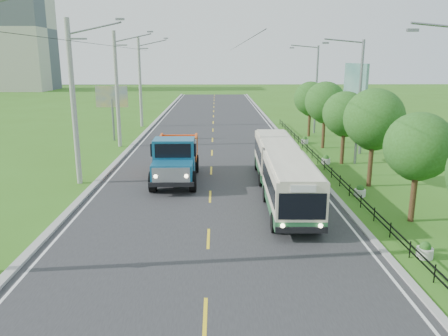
{
  "coord_description": "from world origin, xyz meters",
  "views": [
    {
      "loc": [
        0.36,
        -17.78,
        7.65
      ],
      "look_at": [
        0.78,
        5.19,
        1.9
      ],
      "focal_mm": 35.0,
      "sensor_mm": 36.0,
      "label": 1
    }
  ],
  "objects_px": {
    "tree_fourth": "(345,116)",
    "tree_fifth": "(325,104)",
    "planter_far": "(305,141)",
    "tree_second": "(418,149)",
    "streetlight_far": "(315,86)",
    "pole_far": "(140,82)",
    "tree_third": "(374,122)",
    "planter_mid": "(326,160)",
    "planter_near": "(360,191)",
    "pole_near": "(74,102)",
    "dump_truck": "(176,156)",
    "billboard_left": "(112,100)",
    "pole_mid": "(117,89)",
    "bus": "(282,168)",
    "planter_front": "(425,251)",
    "billboard_right": "(355,87)",
    "tree_back": "(311,100)",
    "streetlight_mid": "(357,98)"
  },
  "relations": [
    {
      "from": "pole_near",
      "to": "tree_back",
      "type": "relative_size",
      "value": 1.82
    },
    {
      "from": "billboard_left",
      "to": "bus",
      "type": "distance_m",
      "value": 22.42
    },
    {
      "from": "planter_front",
      "to": "billboard_right",
      "type": "bearing_deg",
      "value": 80.45
    },
    {
      "from": "tree_second",
      "to": "billboard_left",
      "type": "distance_m",
      "value": 29.2
    },
    {
      "from": "tree_third",
      "to": "dump_truck",
      "type": "relative_size",
      "value": 0.86
    },
    {
      "from": "planter_far",
      "to": "billboard_left",
      "type": "xyz_separation_m",
      "value": [
        -18.1,
        2.0,
        3.58
      ]
    },
    {
      "from": "streetlight_far",
      "to": "dump_truck",
      "type": "xyz_separation_m",
      "value": [
        -12.87,
        -18.53,
        -3.25
      ]
    },
    {
      "from": "streetlight_far",
      "to": "pole_mid",
      "type": "bearing_deg",
      "value": -159.68
    },
    {
      "from": "pole_mid",
      "to": "planter_front",
      "type": "bearing_deg",
      "value": -53.75
    },
    {
      "from": "tree_third",
      "to": "streetlight_mid",
      "type": "distance_m",
      "value": 5.98
    },
    {
      "from": "dump_truck",
      "to": "pole_near",
      "type": "bearing_deg",
      "value": -176.11
    },
    {
      "from": "pole_far",
      "to": "tree_third",
      "type": "distance_m",
      "value": 30.78
    },
    {
      "from": "pole_far",
      "to": "bus",
      "type": "bearing_deg",
      "value": -65.11
    },
    {
      "from": "pole_far",
      "to": "dump_truck",
      "type": "distance_m",
      "value": 24.54
    },
    {
      "from": "tree_third",
      "to": "streetlight_far",
      "type": "distance_m",
      "value": 19.9
    },
    {
      "from": "pole_mid",
      "to": "bus",
      "type": "relative_size",
      "value": 0.72
    },
    {
      "from": "pole_mid",
      "to": "pole_far",
      "type": "distance_m",
      "value": 12.0
    },
    {
      "from": "pole_near",
      "to": "tree_third",
      "type": "relative_size",
      "value": 1.67
    },
    {
      "from": "pole_mid",
      "to": "streetlight_mid",
      "type": "relative_size",
      "value": 1.1
    },
    {
      "from": "planter_near",
      "to": "tree_fourth",
      "type": "bearing_deg",
      "value": 81.23
    },
    {
      "from": "pole_far",
      "to": "tree_third",
      "type": "xyz_separation_m",
      "value": [
        18.12,
        -24.86,
        -1.11
      ]
    },
    {
      "from": "tree_fourth",
      "to": "tree_fifth",
      "type": "relative_size",
      "value": 0.93
    },
    {
      "from": "tree_back",
      "to": "planter_near",
      "type": "relative_size",
      "value": 8.21
    },
    {
      "from": "tree_fourth",
      "to": "streetlight_far",
      "type": "xyz_separation_m",
      "value": [
        0.79,
        13.86,
        1.32
      ]
    },
    {
      "from": "pole_near",
      "to": "tree_fourth",
      "type": "height_order",
      "value": "pole_near"
    },
    {
      "from": "pole_near",
      "to": "billboard_right",
      "type": "height_order",
      "value": "pole_near"
    },
    {
      "from": "pole_mid",
      "to": "planter_far",
      "type": "distance_m",
      "value": 17.56
    },
    {
      "from": "pole_near",
      "to": "pole_mid",
      "type": "height_order",
      "value": "same"
    },
    {
      "from": "planter_near",
      "to": "bus",
      "type": "height_order",
      "value": "bus"
    },
    {
      "from": "pole_mid",
      "to": "streetlight_mid",
      "type": "bearing_deg",
      "value": -20.32
    },
    {
      "from": "planter_front",
      "to": "tree_fourth",
      "type": "bearing_deg",
      "value": 85.55
    },
    {
      "from": "pole_mid",
      "to": "planter_mid",
      "type": "bearing_deg",
      "value": -22.54
    },
    {
      "from": "planter_near",
      "to": "planter_mid",
      "type": "bearing_deg",
      "value": 90.0
    },
    {
      "from": "tree_second",
      "to": "bus",
      "type": "xyz_separation_m",
      "value": [
        -5.74,
        4.18,
        -1.92
      ]
    },
    {
      "from": "streetlight_far",
      "to": "billboard_left",
      "type": "height_order",
      "value": "streetlight_far"
    },
    {
      "from": "tree_fourth",
      "to": "billboard_left",
      "type": "bearing_deg",
      "value": 153.01
    },
    {
      "from": "pole_mid",
      "to": "tree_third",
      "type": "relative_size",
      "value": 1.67
    },
    {
      "from": "bus",
      "to": "dump_truck",
      "type": "bearing_deg",
      "value": 154.99
    },
    {
      "from": "planter_near",
      "to": "dump_truck",
      "type": "bearing_deg",
      "value": 162.26
    },
    {
      "from": "tree_fifth",
      "to": "planter_mid",
      "type": "xyz_separation_m",
      "value": [
        -1.26,
        -6.14,
        -3.57
      ]
    },
    {
      "from": "streetlight_mid",
      "to": "planter_front",
      "type": "height_order",
      "value": "streetlight_mid"
    },
    {
      "from": "pole_near",
      "to": "planter_near",
      "type": "xyz_separation_m",
      "value": [
        16.86,
        -3.0,
        -4.81
      ]
    },
    {
      "from": "streetlight_far",
      "to": "planter_front",
      "type": "bearing_deg",
      "value": -93.89
    },
    {
      "from": "planter_near",
      "to": "pole_near",
      "type": "bearing_deg",
      "value": 169.91
    },
    {
      "from": "pole_mid",
      "to": "planter_front",
      "type": "height_order",
      "value": "pole_mid"
    },
    {
      "from": "streetlight_far",
      "to": "planter_mid",
      "type": "bearing_deg",
      "value": -98.3
    },
    {
      "from": "tree_second",
      "to": "planter_far",
      "type": "height_order",
      "value": "tree_second"
    },
    {
      "from": "pole_far",
      "to": "billboard_right",
      "type": "distance_m",
      "value": 24.33
    },
    {
      "from": "planter_far",
      "to": "tree_second",
      "type": "bearing_deg",
      "value": -86.38
    },
    {
      "from": "tree_back",
      "to": "planter_far",
      "type": "xyz_separation_m",
      "value": [
        -1.26,
        -4.14,
        -3.37
      ]
    }
  ]
}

